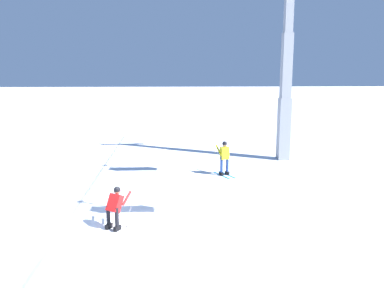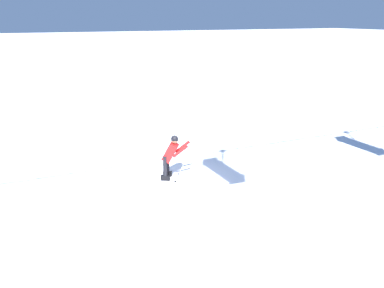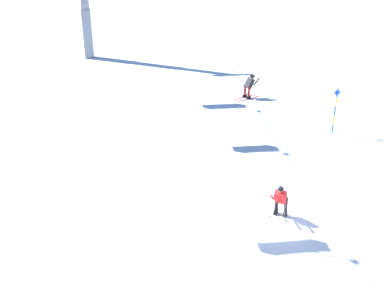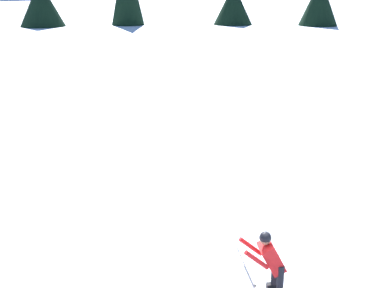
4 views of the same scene
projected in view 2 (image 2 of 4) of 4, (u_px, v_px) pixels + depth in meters
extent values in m
plane|color=white|center=(181.00, 179.00, 13.11)|extent=(260.00, 260.00, 0.00)
cube|color=white|center=(168.00, 176.00, 13.36)|extent=(1.49, 0.99, 0.01)
cube|color=black|center=(168.00, 174.00, 13.33)|extent=(0.30, 0.24, 0.16)
cylinder|color=black|center=(167.00, 162.00, 13.22)|extent=(0.13, 0.13, 0.63)
cube|color=white|center=(165.00, 180.00, 13.01)|extent=(1.49, 0.99, 0.01)
cube|color=black|center=(165.00, 178.00, 12.99)|extent=(0.30, 0.24, 0.16)
cylinder|color=black|center=(165.00, 166.00, 12.87)|extent=(0.13, 0.13, 0.63)
cube|color=red|center=(170.00, 152.00, 12.91)|extent=(0.65, 0.62, 0.64)
sphere|color=#997051|center=(175.00, 140.00, 12.78)|extent=(0.21, 0.21, 0.21)
sphere|color=black|center=(175.00, 139.00, 12.77)|extent=(0.23, 0.23, 0.23)
cylinder|color=red|center=(182.00, 147.00, 13.06)|extent=(0.45, 0.32, 0.42)
cylinder|color=gray|center=(184.00, 164.00, 13.27)|extent=(0.46, 0.17, 1.08)
cylinder|color=black|center=(179.00, 174.00, 13.44)|extent=(0.07, 0.07, 0.01)
cylinder|color=red|center=(180.00, 151.00, 12.62)|extent=(0.45, 0.32, 0.42)
cylinder|color=gray|center=(181.00, 170.00, 12.74)|extent=(0.34, 0.36, 1.08)
cylinder|color=black|center=(175.00, 181.00, 12.83)|extent=(0.07, 0.07, 0.01)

